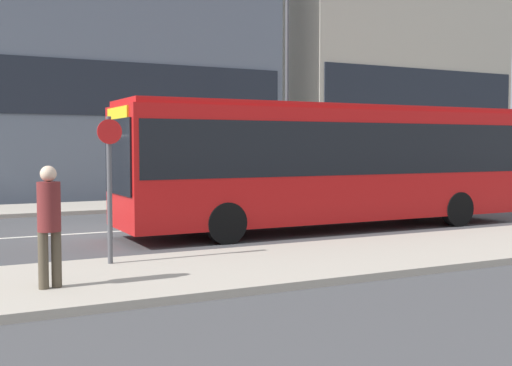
{
  "coord_description": "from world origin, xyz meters",
  "views": [
    {
      "loc": [
        -4.19,
        -16.48,
        2.25
      ],
      "look_at": [
        3.26,
        -1.83,
        1.28
      ],
      "focal_mm": 45.0,
      "sensor_mm": 36.0,
      "label": 1
    }
  ],
  "objects_px": {
    "pedestrian_near_stop": "(49,218)",
    "bus_stop_sign": "(110,178)",
    "parked_car_0": "(451,184)",
    "city_bus": "(329,159)",
    "street_lamp": "(287,74)"
  },
  "relations": [
    {
      "from": "city_bus",
      "to": "street_lamp",
      "type": "xyz_separation_m",
      "value": [
        3.15,
        7.82,
        3.17
      ]
    },
    {
      "from": "pedestrian_near_stop",
      "to": "bus_stop_sign",
      "type": "distance_m",
      "value": 2.08
    },
    {
      "from": "bus_stop_sign",
      "to": "street_lamp",
      "type": "height_order",
      "value": "street_lamp"
    },
    {
      "from": "city_bus",
      "to": "street_lamp",
      "type": "distance_m",
      "value": 9.01
    },
    {
      "from": "city_bus",
      "to": "pedestrian_near_stop",
      "type": "relative_size",
      "value": 6.27
    },
    {
      "from": "city_bus",
      "to": "bus_stop_sign",
      "type": "xyz_separation_m",
      "value": [
        -6.65,
        -3.02,
        -0.23
      ]
    },
    {
      "from": "parked_car_0",
      "to": "street_lamp",
      "type": "height_order",
      "value": "street_lamp"
    },
    {
      "from": "city_bus",
      "to": "pedestrian_near_stop",
      "type": "xyz_separation_m",
      "value": [
        -7.95,
        -4.57,
        -0.72
      ]
    },
    {
      "from": "city_bus",
      "to": "street_lamp",
      "type": "height_order",
      "value": "street_lamp"
    },
    {
      "from": "bus_stop_sign",
      "to": "street_lamp",
      "type": "xyz_separation_m",
      "value": [
        9.8,
        10.84,
        3.39
      ]
    },
    {
      "from": "pedestrian_near_stop",
      "to": "bus_stop_sign",
      "type": "height_order",
      "value": "bus_stop_sign"
    },
    {
      "from": "parked_car_0",
      "to": "pedestrian_near_stop",
      "type": "distance_m",
      "value": 20.28
    },
    {
      "from": "city_bus",
      "to": "parked_car_0",
      "type": "bearing_deg",
      "value": 32.86
    },
    {
      "from": "parked_car_0",
      "to": "street_lamp",
      "type": "xyz_separation_m",
      "value": [
        -6.49,
        2.31,
        4.43
      ]
    },
    {
      "from": "city_bus",
      "to": "pedestrian_near_stop",
      "type": "bearing_deg",
      "value": -146.95
    }
  ]
}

